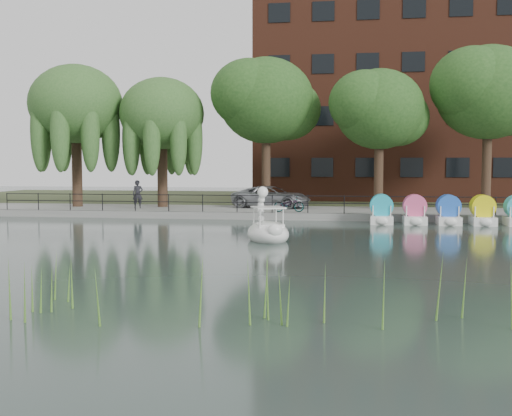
% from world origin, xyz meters
% --- Properties ---
extents(ground_plane, '(120.00, 120.00, 0.00)m').
position_xyz_m(ground_plane, '(0.00, 0.00, 0.00)').
color(ground_plane, '#374742').
extents(promenade, '(40.00, 6.00, 0.40)m').
position_xyz_m(promenade, '(0.00, 16.00, 0.20)').
color(promenade, gray).
rests_on(promenade, ground_plane).
extents(kerb, '(40.00, 0.25, 0.40)m').
position_xyz_m(kerb, '(0.00, 13.05, 0.20)').
color(kerb, gray).
rests_on(kerb, ground_plane).
extents(land_strip, '(60.00, 22.00, 0.36)m').
position_xyz_m(land_strip, '(0.00, 30.00, 0.18)').
color(land_strip, '#47512D').
rests_on(land_strip, ground_plane).
extents(railing, '(32.00, 0.05, 1.00)m').
position_xyz_m(railing, '(0.00, 13.25, 1.15)').
color(railing, black).
rests_on(railing, promenade).
extents(apartment_building, '(20.00, 10.07, 18.00)m').
position_xyz_m(apartment_building, '(7.00, 29.97, 9.36)').
color(apartment_building, '#4C1E16').
rests_on(apartment_building, land_strip).
extents(willow_left, '(5.88, 5.88, 9.01)m').
position_xyz_m(willow_left, '(-13.00, 16.50, 6.87)').
color(willow_left, '#473323').
rests_on(willow_left, promenade).
extents(willow_mid, '(5.32, 5.32, 8.15)m').
position_xyz_m(willow_mid, '(-7.50, 17.00, 6.25)').
color(willow_mid, '#473323').
rests_on(willow_mid, promenade).
extents(broadleaf_center, '(6.00, 6.00, 9.25)m').
position_xyz_m(broadleaf_center, '(-1.00, 18.00, 7.06)').
color(broadleaf_center, '#473323').
rests_on(broadleaf_center, promenade).
extents(broadleaf_right, '(5.40, 5.40, 8.32)m').
position_xyz_m(broadleaf_right, '(6.00, 17.50, 6.39)').
color(broadleaf_right, '#473323').
rests_on(broadleaf_right, promenade).
extents(broadleaf_far, '(6.30, 6.30, 9.71)m').
position_xyz_m(broadleaf_far, '(12.50, 18.50, 7.40)').
color(broadleaf_far, '#473323').
rests_on(broadleaf_far, promenade).
extents(minivan, '(3.65, 5.99, 1.55)m').
position_xyz_m(minivan, '(-0.54, 17.10, 1.18)').
color(minivan, gray).
rests_on(minivan, promenade).
extents(bicycle, '(0.84, 1.79, 1.00)m').
position_xyz_m(bicycle, '(0.87, 13.87, 0.90)').
color(bicycle, gray).
rests_on(bicycle, promenade).
extents(pedestrian, '(0.85, 0.73, 1.98)m').
position_xyz_m(pedestrian, '(-8.60, 15.42, 1.39)').
color(pedestrian, black).
rests_on(pedestrian, promenade).
extents(swan_boat, '(2.49, 3.00, 2.19)m').
position_xyz_m(swan_boat, '(1.05, 3.55, 0.48)').
color(swan_boat, white).
rests_on(swan_boat, ground_plane).
extents(pedal_boat_row, '(11.35, 1.70, 1.40)m').
position_xyz_m(pedal_boat_row, '(11.06, 11.82, 0.61)').
color(pedal_boat_row, white).
rests_on(pedal_boat_row, ground_plane).
extents(reed_bank, '(24.00, 2.40, 1.20)m').
position_xyz_m(reed_bank, '(2.00, -9.50, 0.60)').
color(reed_bank, '#669938').
rests_on(reed_bank, ground_plane).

